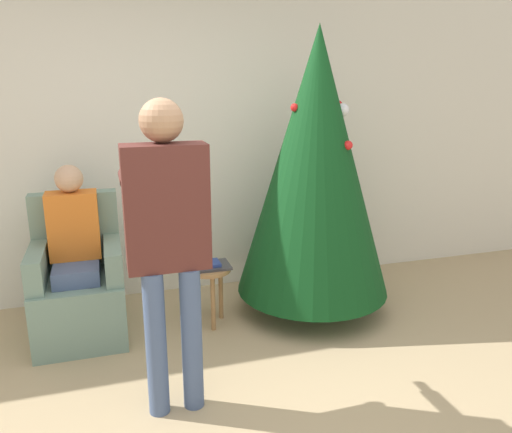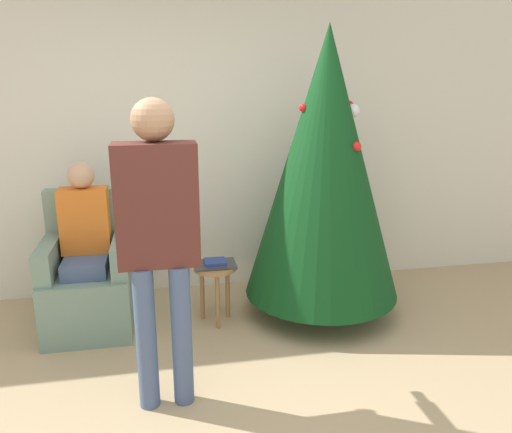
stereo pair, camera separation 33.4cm
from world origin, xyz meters
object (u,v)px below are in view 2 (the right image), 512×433
person_seated (85,239)px  armchair (90,281)px  christmas_tree (325,166)px  side_stool (215,277)px  person_standing (158,227)px

person_seated → armchair: bearing=90.0°
christmas_tree → person_seated: bearing=176.8°
side_stool → person_standing: bearing=-113.7°
armchair → person_seated: bearing=-90.0°
christmas_tree → person_standing: 1.61m
person_seated → side_stool: bearing=-6.3°
armchair → person_standing: 1.41m
person_standing → christmas_tree: bearing=36.4°
side_stool → person_seated: bearing=173.7°
armchair → side_stool: bearing=-8.0°
person_standing → side_stool: 1.25m
armchair → christmas_tree: bearing=-4.1°
side_stool → armchair: bearing=172.0°
person_seated → side_stool: person_seated is taller
christmas_tree → side_stool: bearing=-179.7°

